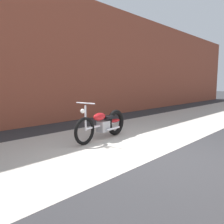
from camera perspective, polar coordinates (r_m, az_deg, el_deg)
ground_plane at (r=4.82m, az=12.03°, el=-10.88°), size 80.00×80.00×0.00m
sidewalk_slab at (r=5.87m, az=-2.91°, el=-7.41°), size 36.00×3.50×0.01m
brick_building_wall at (r=8.55m, az=-19.81°, el=13.28°), size 36.00×0.50×4.89m
motorcycle_red at (r=6.14m, az=-1.72°, el=-2.97°), size 2.00×0.58×1.03m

